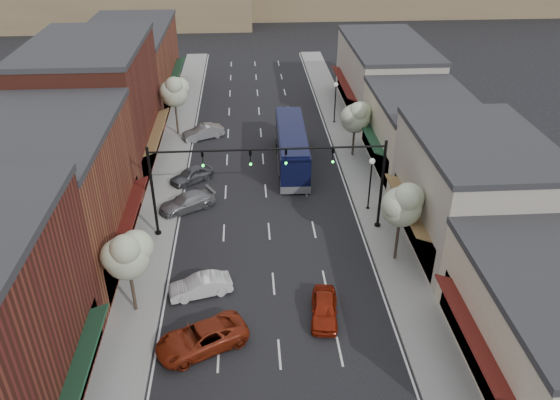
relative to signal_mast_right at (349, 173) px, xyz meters
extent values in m
plane|color=black|center=(-5.62, -8.00, -4.62)|extent=(160.00, 160.00, 0.00)
cube|color=gray|center=(-14.02, 10.50, -4.55)|extent=(2.80, 73.00, 0.15)
cube|color=gray|center=(2.78, 10.50, -4.55)|extent=(2.80, 73.00, 0.15)
cube|color=gray|center=(-12.62, 10.50, -4.55)|extent=(0.25, 73.00, 0.17)
cube|color=gray|center=(1.38, 10.50, -4.55)|extent=(0.25, 73.00, 0.17)
cube|color=#1B432A|center=(-14.92, -16.00, -1.52)|extent=(1.07, 9.80, 0.49)
cube|color=brown|center=(-19.92, -2.00, -0.12)|extent=(9.00, 14.00, 9.00)
cube|color=#2D2D30|center=(-19.92, -2.00, 4.58)|extent=(9.20, 14.10, 0.40)
cube|color=black|center=(-15.72, -2.00, -3.02)|extent=(0.60, 11.90, 2.60)
cube|color=#591914|center=(-14.92, -2.00, -1.52)|extent=(1.07, 9.80, 0.49)
cube|color=maroon|center=(-19.92, 12.00, 0.63)|extent=(9.00, 14.00, 10.50)
cube|color=#2D2D30|center=(-19.92, 12.00, 6.08)|extent=(9.20, 14.10, 0.40)
cube|color=black|center=(-15.72, 12.00, -3.02)|extent=(0.60, 11.90, 2.60)
cube|color=olive|center=(-14.92, 12.00, -1.52)|extent=(1.07, 9.80, 0.49)
cube|color=brown|center=(-19.92, 28.00, -0.62)|extent=(9.00, 18.00, 8.00)
cube|color=#2D2D30|center=(-19.92, 28.00, 3.58)|extent=(9.20, 18.10, 0.40)
cube|color=black|center=(-15.72, 28.00, -3.02)|extent=(0.60, 15.30, 2.60)
cube|color=#1B432A|center=(-14.92, 28.00, -1.52)|extent=(1.07, 12.60, 0.49)
cube|color=beige|center=(8.18, -14.00, -1.87)|extent=(8.00, 12.00, 5.50)
cube|color=black|center=(4.48, -14.00, -3.02)|extent=(0.60, 10.20, 2.60)
cube|color=#591914|center=(3.68, -14.00, -1.52)|extent=(1.07, 8.40, 0.49)
cube|color=#A9A091|center=(8.18, -2.00, -0.87)|extent=(8.00, 12.00, 7.50)
cube|color=#2D2D30|center=(8.18, -2.00, 3.08)|extent=(8.20, 12.10, 0.40)
cube|color=black|center=(4.48, -2.00, -3.02)|extent=(0.60, 10.20, 2.60)
cube|color=olive|center=(3.68, -2.00, -1.52)|extent=(1.07, 8.40, 0.49)
cube|color=beige|center=(8.18, 10.00, -1.62)|extent=(8.00, 12.00, 6.00)
cube|color=#2D2D30|center=(8.18, 10.00, 1.58)|extent=(8.20, 12.10, 0.40)
cube|color=black|center=(4.48, 10.00, -3.02)|extent=(0.60, 10.20, 2.60)
cube|color=#1B432A|center=(3.68, 10.00, -1.52)|extent=(1.07, 8.40, 0.49)
cube|color=#A9A091|center=(8.18, 24.00, -1.12)|extent=(8.00, 16.00, 7.00)
cube|color=#2D2D30|center=(8.18, 24.00, 2.58)|extent=(8.20, 16.10, 0.40)
cube|color=black|center=(4.48, 24.00, -3.02)|extent=(0.60, 13.60, 2.60)
cube|color=#591914|center=(3.68, 24.00, -1.52)|extent=(1.07, 11.20, 0.49)
cylinder|color=black|center=(2.38, 0.00, -4.47)|extent=(0.44, 0.44, 0.30)
cylinder|color=black|center=(2.38, 0.00, -1.12)|extent=(0.20, 0.20, 7.00)
cylinder|color=black|center=(-1.62, 0.00, 1.98)|extent=(8.00, 0.14, 0.14)
imported|color=black|center=(-1.22, 0.00, 1.38)|extent=(0.18, 0.46, 1.10)
sphere|color=#19E533|center=(-1.22, -0.12, 0.96)|extent=(0.18, 0.18, 0.18)
imported|color=black|center=(-4.42, 0.00, 1.38)|extent=(0.18, 0.46, 1.10)
sphere|color=#19E533|center=(-4.42, -0.12, 0.96)|extent=(0.18, 0.18, 0.18)
cylinder|color=black|center=(-13.62, 0.00, -4.47)|extent=(0.44, 0.44, 0.30)
cylinder|color=black|center=(-13.62, 0.00, -1.12)|extent=(0.20, 0.20, 7.00)
cylinder|color=black|center=(-9.62, 0.00, 1.98)|extent=(8.00, 0.14, 0.14)
imported|color=black|center=(-10.02, 0.00, 1.38)|extent=(0.18, 0.46, 1.10)
sphere|color=#19E533|center=(-10.02, -0.12, 0.96)|extent=(0.18, 0.18, 0.18)
imported|color=black|center=(-6.82, 0.00, 1.38)|extent=(0.18, 0.46, 1.10)
sphere|color=#19E533|center=(-6.82, -0.12, 0.96)|extent=(0.18, 0.18, 0.18)
cylinder|color=#47382B|center=(2.68, -4.00, -2.77)|extent=(0.20, 0.20, 3.71)
sphere|color=#ADC295|center=(2.68, -4.00, -0.45)|extent=(2.60, 2.60, 2.60)
sphere|color=#ADC295|center=(3.18, -3.70, 0.02)|extent=(2.00, 2.00, 2.00)
sphere|color=#ADC295|center=(2.28, -4.30, -0.10)|extent=(1.90, 1.90, 1.90)
sphere|color=#ADC295|center=(2.78, -4.50, 0.48)|extent=(1.70, 1.70, 1.70)
cylinder|color=#47382B|center=(2.68, 12.00, -2.96)|extent=(0.20, 0.20, 3.33)
sphere|color=#ADC295|center=(2.68, 12.00, -0.88)|extent=(2.60, 2.60, 2.60)
sphere|color=#ADC295|center=(3.18, 12.30, -0.46)|extent=(2.00, 2.00, 2.00)
sphere|color=#ADC295|center=(2.28, 11.70, -0.57)|extent=(1.90, 1.90, 1.90)
sphere|color=#ADC295|center=(2.78, 11.50, -0.05)|extent=(1.70, 1.70, 1.70)
cylinder|color=#47382B|center=(-13.92, -8.00, -2.86)|extent=(0.20, 0.20, 3.52)
sphere|color=#ADC295|center=(-13.92, -8.00, -0.66)|extent=(2.60, 2.60, 2.60)
sphere|color=#ADC295|center=(-13.42, -7.70, -0.22)|extent=(2.00, 2.00, 2.00)
sphere|color=#ADC295|center=(-14.32, -8.30, -0.33)|extent=(1.90, 1.90, 1.90)
sphere|color=#ADC295|center=(-13.82, -8.50, 0.22)|extent=(1.70, 1.70, 1.70)
cylinder|color=#47382B|center=(-13.92, 18.00, -2.70)|extent=(0.20, 0.20, 3.84)
sphere|color=#ADC295|center=(-13.92, 18.00, -0.30)|extent=(2.60, 2.60, 2.60)
sphere|color=#ADC295|center=(-13.42, 18.30, 0.18)|extent=(2.00, 2.00, 2.00)
sphere|color=#ADC295|center=(-14.32, 17.70, 0.06)|extent=(1.90, 1.90, 1.90)
sphere|color=#ADC295|center=(-13.82, 17.50, 0.66)|extent=(1.70, 1.70, 1.70)
cylinder|color=black|center=(2.18, 2.50, -4.52)|extent=(0.28, 0.28, 0.20)
cylinder|color=black|center=(2.18, 2.50, -2.62)|extent=(0.12, 0.12, 4.00)
sphere|color=white|center=(2.18, 2.50, -0.40)|extent=(0.44, 0.44, 0.44)
cylinder|color=black|center=(2.18, 20.00, -4.52)|extent=(0.28, 0.28, 0.20)
cylinder|color=black|center=(2.18, 20.00, -2.62)|extent=(0.12, 0.12, 4.00)
sphere|color=white|center=(2.18, 20.00, -0.40)|extent=(0.44, 0.44, 0.44)
cube|color=black|center=(-3.11, 10.63, -2.76)|extent=(2.68, 11.30, 2.83)
cube|color=#595B60|center=(-3.11, 10.63, -4.11)|extent=(2.70, 11.32, 0.66)
cube|color=black|center=(-3.11, 10.63, -2.37)|extent=(2.72, 10.40, 1.03)
cube|color=black|center=(-3.11, 10.63, -1.29)|extent=(2.47, 10.84, 0.23)
cube|color=black|center=(-3.23, 5.06, -2.19)|extent=(1.95, 0.12, 1.12)
cylinder|color=black|center=(-4.30, 6.72, -4.13)|extent=(0.32, 0.98, 0.97)
cylinder|color=black|center=(-2.09, 6.67, -4.13)|extent=(0.32, 0.98, 0.97)
cylinder|color=black|center=(-4.14, 14.21, -4.13)|extent=(0.32, 0.98, 0.97)
cylinder|color=black|center=(-1.93, 14.16, -4.13)|extent=(0.32, 0.98, 0.97)
cylinder|color=black|center=(-4.17, 12.90, -4.13)|extent=(0.32, 0.98, 0.97)
cylinder|color=black|center=(-1.96, 12.85, -4.13)|extent=(0.32, 0.98, 0.97)
imported|color=maroon|center=(-2.83, -9.25, -3.97)|extent=(2.02, 3.99, 1.30)
imported|color=maroon|center=(-9.82, -11.21, -3.92)|extent=(5.55, 4.27, 1.40)
imported|color=silver|center=(-10.16, -6.71, -3.99)|extent=(4.06, 2.24, 1.27)
imported|color=gray|center=(-11.82, 3.49, -3.97)|extent=(4.79, 3.78, 1.30)
imported|color=#525559|center=(-11.80, 7.99, -3.97)|extent=(3.94, 3.55, 1.30)
imported|color=#A6A7AC|center=(-11.34, 16.97, -3.95)|extent=(4.28, 3.02, 1.34)
camera|label=1|loc=(-6.95, -33.15, 17.59)|focal=35.00mm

